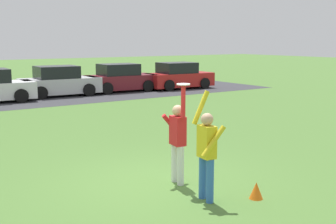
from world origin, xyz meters
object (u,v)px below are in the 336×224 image
frisbee_disc (183,84)px  parked_car_maroon (120,79)px  parked_car_silver (59,82)px  person_catcher (178,137)px  parked_car_red (178,77)px  person_defender (207,149)px  field_cone_orange (256,190)px

frisbee_disc → parked_car_maroon: 17.05m
frisbee_disc → parked_car_silver: size_ratio=0.06×
person_catcher → parked_car_red: person_catcher is taller
person_defender → parked_car_red: 19.04m
parked_car_maroon → field_cone_orange: (-6.22, -16.86, -0.57)m
person_defender → parked_car_silver: (3.39, 16.41, -0.25)m
parked_car_maroon → parked_car_red: bearing=-7.2°
person_catcher → frisbee_disc: (-0.03, -0.22, 1.11)m
parked_car_silver → frisbee_disc: bearing=-99.0°
frisbee_disc → person_catcher: bearing=82.8°
parked_car_silver → parked_car_maroon: size_ratio=1.00×
frisbee_disc → parked_car_maroon: size_ratio=0.06×
person_catcher → parked_car_maroon: bearing=162.9°
person_defender → parked_car_maroon: 17.85m
parked_car_maroon → parked_car_red: size_ratio=1.00×
person_catcher → person_defender: bearing=-0.0°
parked_car_maroon → person_catcher: bearing=-111.4°
person_catcher → field_cone_orange: person_catcher is taller
parked_car_silver → parked_car_maroon: same height
parked_car_red → field_cone_orange: 19.00m
person_catcher → parked_car_red: size_ratio=0.50×
person_catcher → person_defender: (-0.14, -1.11, -0.00)m
parked_car_silver → person_catcher: bearing=-99.1°
parked_car_red → parked_car_silver: bearing=177.7°
field_cone_orange → parked_car_maroon: bearing=69.8°
person_catcher → field_cone_orange: size_ratio=6.50×
person_catcher → parked_car_maroon: size_ratio=0.50×
person_catcher → frisbee_disc: size_ratio=7.79×
person_catcher → field_cone_orange: 1.91m
parked_car_maroon → field_cone_orange: size_ratio=13.08×
parked_car_red → person_catcher: bearing=-122.9°
person_defender → frisbee_disc: 1.42m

